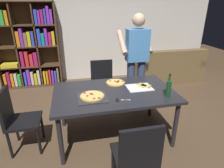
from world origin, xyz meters
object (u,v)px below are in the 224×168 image
object	(u,v)px
dining_table	(114,96)
chair_far_side	(103,81)
chair_near_camera	(137,155)
bookshelf	(29,48)
couch	(167,69)
second_pizza_plain	(116,83)
person_serving_pizza	(136,58)
pepperoni_pizza_on_tray	(92,96)
chair_left_end	(16,117)
kitchen_scissors	(120,100)
wine_bottle	(168,88)

from	to	relation	value
dining_table	chair_far_side	size ratio (longest dim) A/B	1.87
chair_near_camera	bookshelf	world-z (taller)	bookshelf
dining_table	couch	xyz separation A→B (m)	(1.90, 1.99, -0.38)
chair_far_side	second_pizza_plain	distance (m)	0.76
dining_table	person_serving_pizza	distance (m)	1.02
chair_near_camera	pepperoni_pizza_on_tray	xyz separation A→B (m)	(-0.33, 0.87, 0.25)
bookshelf	person_serving_pizza	xyz separation A→B (m)	(2.09, -1.60, 0.07)
chair_near_camera	chair_left_end	size ratio (longest dim) A/B	1.00
dining_table	pepperoni_pizza_on_tray	size ratio (longest dim) A/B	4.42
dining_table	second_pizza_plain	size ratio (longest dim) A/B	5.83
chair_near_camera	kitchen_scissors	distance (m)	0.75
pepperoni_pizza_on_tray	kitchen_scissors	size ratio (longest dim) A/B	1.92
chair_near_camera	wine_bottle	bearing A→B (deg)	46.38
chair_far_side	wine_bottle	world-z (taller)	wine_bottle
couch	bookshelf	size ratio (longest dim) A/B	0.88
couch	bookshelf	distance (m)	3.49
chair_far_side	wine_bottle	bearing A→B (deg)	-62.98
dining_table	second_pizza_plain	bearing A→B (deg)	73.32
chair_far_side	couch	world-z (taller)	chair_far_side
wine_bottle	chair_left_end	bearing A→B (deg)	171.41
chair_near_camera	chair_far_side	world-z (taller)	same
chair_far_side	pepperoni_pizza_on_tray	size ratio (longest dim) A/B	2.36
pepperoni_pizza_on_tray	kitchen_scissors	xyz separation A→B (m)	(0.34, -0.16, -0.01)
chair_near_camera	chair_far_side	size ratio (longest dim) A/B	1.00
chair_near_camera	bookshelf	size ratio (longest dim) A/B	0.46
bookshelf	person_serving_pizza	world-z (taller)	bookshelf
chair_left_end	couch	distance (m)	3.80
dining_table	second_pizza_plain	distance (m)	0.31
chair_near_camera	couch	bearing A→B (deg)	57.47
pepperoni_pizza_on_tray	kitchen_scissors	distance (m)	0.38
bookshelf	wine_bottle	bearing A→B (deg)	-50.98
pepperoni_pizza_on_tray	bookshelf	bearing A→B (deg)	115.33
wine_bottle	kitchen_scissors	xyz separation A→B (m)	(-0.64, 0.02, -0.11)
couch	person_serving_pizza	world-z (taller)	person_serving_pizza
chair_near_camera	person_serving_pizza	size ratio (longest dim) A/B	0.51
person_serving_pizza	pepperoni_pizza_on_tray	world-z (taller)	person_serving_pizza
chair_left_end	bookshelf	xyz separation A→B (m)	(-0.18, 2.37, 0.42)
person_serving_pizza	bookshelf	bearing A→B (deg)	142.52
chair_near_camera	couch	size ratio (longest dim) A/B	0.53
bookshelf	second_pizza_plain	bearing A→B (deg)	-52.69
person_serving_pizza	wine_bottle	xyz separation A→B (m)	(0.08, -1.07, -0.13)
chair_far_side	chair_left_end	bearing A→B (deg)	-143.29
chair_far_side	couch	size ratio (longest dim) A/B	0.53
couch	second_pizza_plain	world-z (taller)	couch
pepperoni_pizza_on_tray	wine_bottle	world-z (taller)	wine_bottle
kitchen_scissors	chair_left_end	bearing A→B (deg)	168.20
chair_near_camera	pepperoni_pizza_on_tray	world-z (taller)	chair_near_camera
chair_far_side	pepperoni_pizza_on_tray	distance (m)	1.19
dining_table	couch	bearing A→B (deg)	46.29
chair_far_side	kitchen_scissors	distance (m)	1.30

